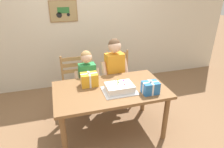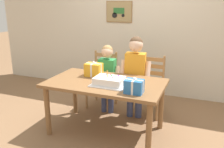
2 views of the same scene
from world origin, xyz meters
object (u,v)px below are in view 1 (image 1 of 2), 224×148
at_px(dining_table, 110,94).
at_px(child_younger, 87,77).
at_px(gift_box_red_large, 89,80).
at_px(gift_box_beside_cake, 150,88).
at_px(child_older, 115,68).
at_px(birthday_cake, 119,88).
at_px(chair_right, 119,77).
at_px(chair_left, 75,83).

relative_size(dining_table, child_younger, 1.39).
height_order(dining_table, gift_box_red_large, gift_box_red_large).
bearing_deg(child_younger, gift_box_beside_cake, -50.64).
bearing_deg(child_younger, child_older, -0.04).
height_order(birthday_cake, child_younger, child_younger).
bearing_deg(gift_box_beside_cake, dining_table, 150.98).
bearing_deg(dining_table, gift_box_red_large, 145.21).
distance_m(gift_box_beside_cake, chair_right, 1.11).
height_order(chair_left, chair_right, same).
bearing_deg(gift_box_red_large, birthday_cake, -38.38).
relative_size(gift_box_beside_cake, chair_left, 0.23).
relative_size(birthday_cake, child_older, 0.35).
bearing_deg(chair_right, birthday_cake, -108.64).
relative_size(chair_left, chair_right, 1.00).
xyz_separation_m(dining_table, birthday_cake, (0.10, -0.10, 0.14)).
distance_m(dining_table, birthday_cake, 0.20).
height_order(dining_table, chair_right, chair_right).
bearing_deg(birthday_cake, child_older, 78.31).
xyz_separation_m(gift_box_beside_cake, child_younger, (-0.68, 0.83, -0.13)).
bearing_deg(gift_box_beside_cake, chair_right, 93.50).
bearing_deg(birthday_cake, dining_table, 133.62).
height_order(dining_table, chair_left, chair_left).
height_order(gift_box_beside_cake, chair_right, chair_right).
height_order(birthday_cake, gift_box_beside_cake, same).
relative_size(birthday_cake, chair_left, 0.48).
distance_m(dining_table, chair_left, 0.91).
relative_size(gift_box_red_large, child_younger, 0.21).
height_order(gift_box_red_large, child_older, child_older).
bearing_deg(gift_box_beside_cake, gift_box_red_large, 148.86).
distance_m(dining_table, gift_box_red_large, 0.36).
xyz_separation_m(dining_table, gift_box_red_large, (-0.25, 0.18, 0.18)).
height_order(gift_box_red_large, chair_left, gift_box_red_large).
relative_size(gift_box_beside_cake, child_older, 0.17).
bearing_deg(child_older, chair_right, 54.25).
xyz_separation_m(child_older, child_younger, (-0.45, 0.00, -0.09)).
distance_m(gift_box_red_large, child_younger, 0.42).
bearing_deg(gift_box_beside_cake, birthday_cake, 156.93).
relative_size(gift_box_red_large, gift_box_beside_cake, 1.10).
bearing_deg(dining_table, chair_left, 116.53).
xyz_separation_m(dining_table, gift_box_beside_cake, (0.47, -0.26, 0.17)).
bearing_deg(chair_left, gift_box_beside_cake, -50.76).
bearing_deg(dining_table, birthday_cake, -46.38).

